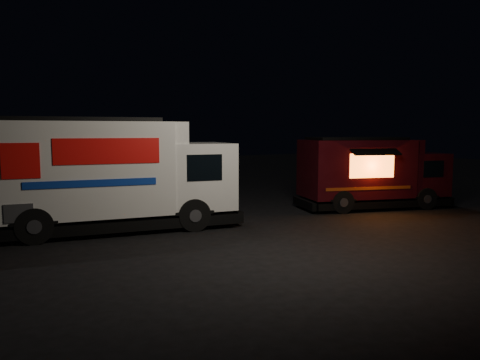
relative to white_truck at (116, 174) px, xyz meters
name	(u,v)px	position (x,y,z in m)	size (l,w,h in m)	color
ground	(246,229)	(3.61, -1.96, -1.76)	(80.00, 80.00, 0.00)	black
white_truck	(116,174)	(0.00, 0.00, 0.00)	(7.77, 2.65, 3.52)	silver
red_truck	(373,172)	(10.30, -0.59, -0.33)	(6.17, 2.27, 2.87)	#35090E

